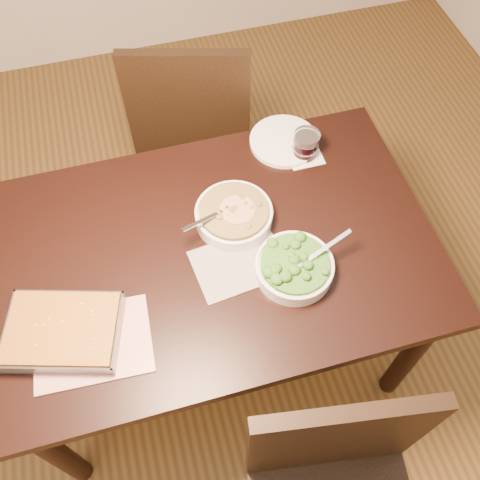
{
  "coord_description": "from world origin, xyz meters",
  "views": [
    {
      "loc": [
        -0.14,
        -0.85,
        2.16
      ],
      "look_at": [
        0.09,
        -0.02,
        0.8
      ],
      "focal_mm": 40.0,
      "sensor_mm": 36.0,
      "label": 1
    }
  ],
  "objects_px": {
    "broccoli_bowl": "(294,267)",
    "chair_far": "(193,120)",
    "table": "(212,264)",
    "stew_bowl": "(234,215)",
    "dinner_plate": "(284,141)",
    "baking_dish": "(63,331)",
    "wine_tumbler": "(306,144)"
  },
  "relations": [
    {
      "from": "baking_dish",
      "to": "dinner_plate",
      "type": "xyz_separation_m",
      "value": [
        0.82,
        0.53,
        -0.02
      ]
    },
    {
      "from": "wine_tumbler",
      "to": "chair_far",
      "type": "xyz_separation_m",
      "value": [
        -0.31,
        0.46,
        -0.25
      ]
    },
    {
      "from": "baking_dish",
      "to": "wine_tumbler",
      "type": "xyz_separation_m",
      "value": [
        0.87,
        0.45,
        0.03
      ]
    },
    {
      "from": "baking_dish",
      "to": "chair_far",
      "type": "height_order",
      "value": "chair_far"
    },
    {
      "from": "broccoli_bowl",
      "to": "dinner_plate",
      "type": "distance_m",
      "value": 0.52
    },
    {
      "from": "stew_bowl",
      "to": "dinner_plate",
      "type": "height_order",
      "value": "stew_bowl"
    },
    {
      "from": "stew_bowl",
      "to": "wine_tumbler",
      "type": "xyz_separation_m",
      "value": [
        0.31,
        0.2,
        0.02
      ]
    },
    {
      "from": "chair_far",
      "to": "table",
      "type": "bearing_deg",
      "value": 97.76
    },
    {
      "from": "baking_dish",
      "to": "dinner_plate",
      "type": "bearing_deg",
      "value": 49.18
    },
    {
      "from": "dinner_plate",
      "to": "wine_tumbler",
      "type": "bearing_deg",
      "value": -55.39
    },
    {
      "from": "broccoli_bowl",
      "to": "chair_far",
      "type": "distance_m",
      "value": 0.93
    },
    {
      "from": "stew_bowl",
      "to": "baking_dish",
      "type": "distance_m",
      "value": 0.61
    },
    {
      "from": "table",
      "to": "baking_dish",
      "type": "height_order",
      "value": "baking_dish"
    },
    {
      "from": "stew_bowl",
      "to": "dinner_plate",
      "type": "distance_m",
      "value": 0.38
    },
    {
      "from": "broccoli_bowl",
      "to": "wine_tumbler",
      "type": "height_order",
      "value": "wine_tumbler"
    },
    {
      "from": "dinner_plate",
      "to": "chair_far",
      "type": "distance_m",
      "value": 0.51
    },
    {
      "from": "dinner_plate",
      "to": "chair_far",
      "type": "relative_size",
      "value": 0.25
    },
    {
      "from": "broccoli_bowl",
      "to": "stew_bowl",
      "type": "bearing_deg",
      "value": 118.23
    },
    {
      "from": "wine_tumbler",
      "to": "baking_dish",
      "type": "bearing_deg",
      "value": -152.46
    },
    {
      "from": "chair_far",
      "to": "wine_tumbler",
      "type": "bearing_deg",
      "value": 138.73
    },
    {
      "from": "stew_bowl",
      "to": "wine_tumbler",
      "type": "height_order",
      "value": "wine_tumbler"
    },
    {
      "from": "broccoli_bowl",
      "to": "chair_far",
      "type": "bearing_deg",
      "value": 97.64
    },
    {
      "from": "baking_dish",
      "to": "wine_tumbler",
      "type": "height_order",
      "value": "wine_tumbler"
    },
    {
      "from": "table",
      "to": "stew_bowl",
      "type": "height_order",
      "value": "stew_bowl"
    },
    {
      "from": "table",
      "to": "broccoli_bowl",
      "type": "xyz_separation_m",
      "value": [
        0.22,
        -0.15,
        0.13
      ]
    },
    {
      "from": "table",
      "to": "chair_far",
      "type": "distance_m",
      "value": 0.77
    },
    {
      "from": "stew_bowl",
      "to": "broccoli_bowl",
      "type": "xyz_separation_m",
      "value": [
        0.12,
        -0.23,
        -0.0
      ]
    },
    {
      "from": "baking_dish",
      "to": "table",
      "type": "bearing_deg",
      "value": 36.19
    },
    {
      "from": "baking_dish",
      "to": "dinner_plate",
      "type": "distance_m",
      "value": 0.97
    },
    {
      "from": "dinner_plate",
      "to": "table",
      "type": "bearing_deg",
      "value": -134.7
    },
    {
      "from": "broccoli_bowl",
      "to": "table",
      "type": "bearing_deg",
      "value": 146.69
    },
    {
      "from": "table",
      "to": "dinner_plate",
      "type": "distance_m",
      "value": 0.52
    }
  ]
}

